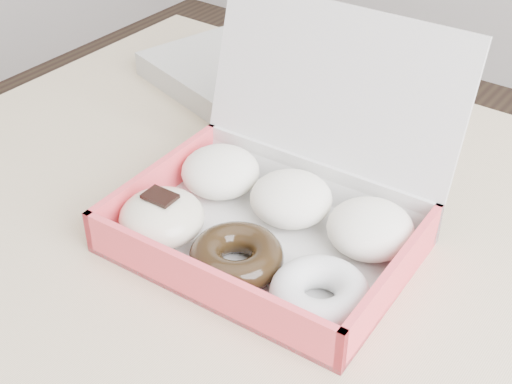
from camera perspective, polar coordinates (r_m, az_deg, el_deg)
The scene contains 3 objects.
table at distance 0.85m, azimuth 6.54°, elevation -8.45°, with size 1.20×0.80×0.75m.
donut_box at distance 0.78m, azimuth 1.28°, elevation -1.49°, with size 0.33×0.30×0.22m.
newspapers at distance 1.11m, azimuth -2.42°, elevation 9.51°, with size 0.23×0.18×0.04m, color silver.
Camera 1 is at (0.28, -0.54, 1.26)m, focal length 50.00 mm.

